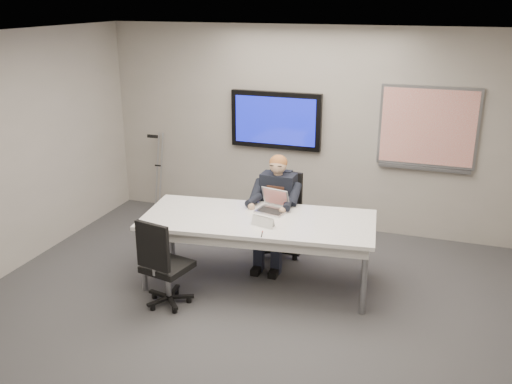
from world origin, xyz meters
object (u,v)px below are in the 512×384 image
(laptop, at_px, (273,205))
(office_chair_far, at_px, (280,231))
(seated_person, at_px, (274,222))
(conference_table, at_px, (258,226))
(office_chair_near, at_px, (165,279))

(laptop, bearing_deg, office_chair_far, 109.27)
(seated_person, bearing_deg, office_chair_far, 90.71)
(laptop, bearing_deg, conference_table, -93.91)
(office_chair_far, bearing_deg, laptop, -77.05)
(conference_table, height_order, seated_person, seated_person)
(office_chair_near, relative_size, seated_person, 0.74)
(seated_person, bearing_deg, conference_table, -90.58)
(office_chair_far, height_order, office_chair_near, office_chair_far)
(conference_table, height_order, office_chair_far, office_chair_far)
(office_chair_near, bearing_deg, seated_person, -108.49)
(office_chair_near, relative_size, laptop, 2.60)
(seated_person, relative_size, laptop, 3.50)
(office_chair_near, distance_m, laptop, 1.50)
(office_chair_near, bearing_deg, laptop, -115.62)
(office_chair_far, height_order, seated_person, seated_person)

